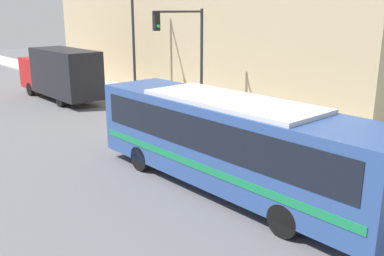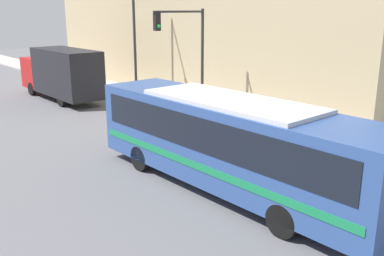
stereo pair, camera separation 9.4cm
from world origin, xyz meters
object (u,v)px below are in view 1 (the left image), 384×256
Objects in this scene: fire_hydrant at (254,122)px; delivery_truck at (60,73)px; parking_meter at (201,99)px; street_lamp at (129,23)px; traffic_light_pole at (187,45)px; city_bus at (230,139)px.

delivery_truck is at bearing 104.99° from fire_hydrant.
delivery_truck is 5.88× the size of parking_meter.
street_lamp is (-0.08, 6.80, 3.95)m from parking_meter.
traffic_light_pole is 3.12m from parking_meter.
fire_hydrant is 5.39m from traffic_light_pole.
traffic_light_pole reaches higher than delivery_truck.
street_lamp is (0.84, 6.69, 0.97)m from traffic_light_pole.
traffic_light_pole is 6.82m from street_lamp.
parking_meter is 7.87m from street_lamp.
traffic_light_pole is at bearing 103.04° from fire_hydrant.
parking_meter is (0.00, 3.86, 0.56)m from fire_hydrant.
street_lamp is (3.58, -2.98, 3.20)m from delivery_truck.
street_lamp reaches higher than city_bus.
city_bus is at bearing -111.79° from street_lamp.
parking_meter is at bearing -89.36° from street_lamp.
delivery_truck is 14.18m from fire_hydrant.
delivery_truck is at bearing 82.17° from city_bus.
parking_meter is at bearing 90.00° from fire_hydrant.
street_lamp reaches higher than parking_meter.
delivery_truck reaches higher than parking_meter.
delivery_truck is 10.59× the size of fire_hydrant.
parking_meter reaches higher than fire_hydrant.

